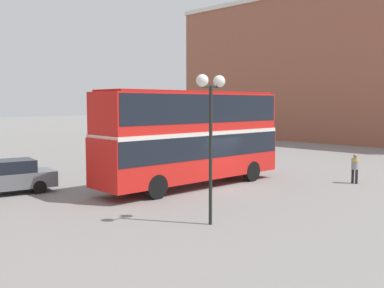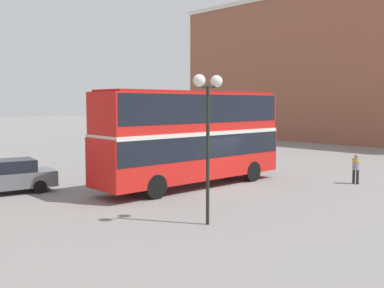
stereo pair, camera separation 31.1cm
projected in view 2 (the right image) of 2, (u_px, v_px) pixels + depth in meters
ground_plane at (223, 187)px, 22.73m from camera, size 240.00×240.00×0.00m
building_row_right at (339, 67)px, 50.66m from camera, size 10.54×38.54×16.47m
double_decker_bus at (192, 132)px, 22.70m from camera, size 10.74×2.69×4.84m
pedestrian_foreground at (356, 166)px, 23.59m from camera, size 0.45×0.45×1.56m
parked_car_kerb_near at (5, 177)px, 21.11m from camera, size 4.85×2.61×1.58m
street_lamp_twin_globe at (208, 104)px, 15.38m from camera, size 1.26×0.42×5.22m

